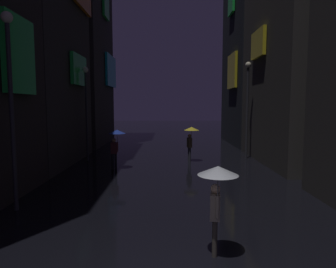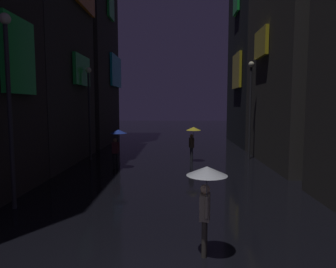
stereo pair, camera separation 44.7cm
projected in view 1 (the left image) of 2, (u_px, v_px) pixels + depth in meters
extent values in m
cube|color=#26E54C|center=(19.00, 55.00, 10.71)|extent=(0.20, 2.10, 2.75)
cube|color=#26E54C|center=(79.00, 70.00, 17.91)|extent=(0.20, 2.67, 1.80)
cube|color=#33302D|center=(80.00, 1.00, 25.46)|extent=(4.00, 7.83, 24.54)
cube|color=#19D8F2|center=(111.00, 71.00, 27.92)|extent=(0.20, 4.13, 2.86)
cube|color=#26E54C|center=(106.00, 3.00, 25.64)|extent=(0.20, 1.99, 2.54)
cube|color=yellow|center=(258.00, 44.00, 17.76)|extent=(0.20, 2.37, 1.61)
cube|color=black|center=(254.00, 44.00, 26.07)|extent=(4.00, 8.34, 17.46)
cube|color=yellow|center=(232.00, 71.00, 24.97)|extent=(0.20, 2.94, 2.84)
cylinder|color=black|center=(112.00, 161.00, 16.01)|extent=(0.12, 0.12, 0.85)
cylinder|color=black|center=(116.00, 161.00, 16.03)|extent=(0.12, 0.12, 0.85)
cube|color=#4C1E23|center=(114.00, 148.00, 15.95)|extent=(0.36, 0.26, 0.60)
sphere|color=#9E7051|center=(114.00, 140.00, 15.91)|extent=(0.22, 0.22, 0.22)
cylinder|color=#4C1E23|center=(117.00, 147.00, 16.01)|extent=(0.09, 0.09, 0.50)
cylinder|color=slate|center=(117.00, 141.00, 15.98)|extent=(0.02, 0.02, 0.77)
cone|color=#263FB2|center=(117.00, 132.00, 15.93)|extent=(0.90, 0.90, 0.20)
cylinder|color=#2D2D38|center=(189.00, 154.00, 18.37)|extent=(0.12, 0.12, 0.85)
cylinder|color=#2D2D38|center=(190.00, 155.00, 18.20)|extent=(0.12, 0.12, 0.85)
cube|color=brown|center=(189.00, 143.00, 18.21)|extent=(0.32, 0.39, 0.60)
sphere|color=#9E7051|center=(189.00, 136.00, 18.17)|extent=(0.22, 0.22, 0.22)
cylinder|color=brown|center=(191.00, 142.00, 18.05)|extent=(0.09, 0.09, 0.50)
cylinder|color=slate|center=(191.00, 137.00, 18.02)|extent=(0.02, 0.02, 0.77)
cone|color=yellow|center=(191.00, 129.00, 17.97)|extent=(0.90, 0.90, 0.20)
cylinder|color=#38332D|center=(215.00, 235.00, 6.96)|extent=(0.12, 0.12, 0.85)
cylinder|color=#38332D|center=(214.00, 239.00, 6.78)|extent=(0.12, 0.12, 0.85)
cube|color=gray|center=(215.00, 206.00, 6.80)|extent=(0.28, 0.37, 0.60)
sphere|color=beige|center=(215.00, 189.00, 6.76)|extent=(0.22, 0.22, 0.22)
cylinder|color=gray|center=(217.00, 207.00, 6.61)|extent=(0.09, 0.09, 0.50)
cylinder|color=slate|center=(217.00, 192.00, 6.58)|extent=(0.02, 0.02, 0.77)
cone|color=silver|center=(218.00, 171.00, 6.53)|extent=(0.90, 0.90, 0.20)
cylinder|color=#2D2D33|center=(86.00, 117.00, 18.32)|extent=(0.14, 0.14, 5.37)
sphere|color=#F9EFCC|center=(85.00, 70.00, 18.04)|extent=(0.36, 0.36, 0.36)
cylinder|color=#2D2D33|center=(247.00, 114.00, 18.96)|extent=(0.14, 0.14, 5.75)
sphere|color=#F9EFCC|center=(248.00, 65.00, 18.66)|extent=(0.36, 0.36, 0.36)
cylinder|color=#2D2D33|center=(12.00, 119.00, 9.54)|extent=(0.14, 0.14, 5.97)
sphere|color=#F9EFCC|center=(6.00, 17.00, 9.23)|extent=(0.36, 0.36, 0.36)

